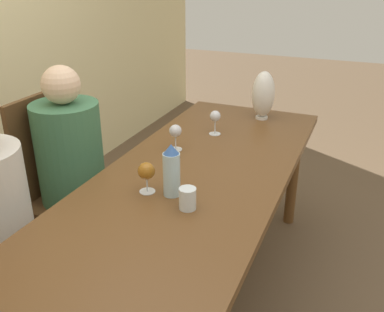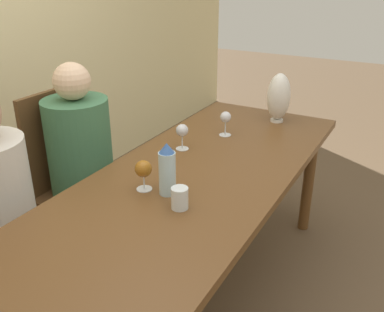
# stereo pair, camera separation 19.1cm
# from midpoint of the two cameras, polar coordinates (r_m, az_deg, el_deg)

# --- Properties ---
(dining_table) EXTENTS (2.44, 0.82, 0.76)m
(dining_table) POSITION_cam_midpoint_polar(r_m,az_deg,el_deg) (1.89, 1.09, -6.28)
(dining_table) COLOR brown
(dining_table) RESTS_ON ground_plane
(water_bottle) EXTENTS (0.07, 0.07, 0.23)m
(water_bottle) POSITION_cam_midpoint_polar(r_m,az_deg,el_deg) (1.76, -0.22, -1.90)
(water_bottle) COLOR #ADCCD6
(water_bottle) RESTS_ON dining_table
(water_tumbler) EXTENTS (0.07, 0.07, 0.09)m
(water_tumbler) POSITION_cam_midpoint_polar(r_m,az_deg,el_deg) (1.68, 1.61, -5.72)
(water_tumbler) COLOR silver
(water_tumbler) RESTS_ON dining_table
(vase) EXTENTS (0.14, 0.14, 0.30)m
(vase) POSITION_cam_midpoint_polar(r_m,az_deg,el_deg) (2.66, 13.53, 7.62)
(vase) COLOR silver
(vase) RESTS_ON dining_table
(wine_glass_0) EXTENTS (0.07, 0.07, 0.13)m
(wine_glass_0) POSITION_cam_midpoint_polar(r_m,az_deg,el_deg) (1.80, -3.50, -1.88)
(wine_glass_0) COLOR silver
(wine_glass_0) RESTS_ON dining_table
(wine_glass_1) EXTENTS (0.07, 0.07, 0.14)m
(wine_glass_1) POSITION_cam_midpoint_polar(r_m,az_deg,el_deg) (2.20, 1.15, 3.27)
(wine_glass_1) COLOR silver
(wine_glass_1) RESTS_ON dining_table
(wine_glass_4) EXTENTS (0.07, 0.07, 0.14)m
(wine_glass_4) POSITION_cam_midpoint_polar(r_m,az_deg,el_deg) (2.40, 6.79, 4.99)
(wine_glass_4) COLOR silver
(wine_glass_4) RESTS_ON dining_table
(chair_far) EXTENTS (0.44, 0.44, 1.03)m
(chair_far) POSITION_cam_midpoint_polar(r_m,az_deg,el_deg) (2.47, -13.50, -3.00)
(chair_far) COLOR brown
(chair_far) RESTS_ON ground_plane
(person_far) EXTENTS (0.34, 0.34, 1.20)m
(person_far) POSITION_cam_midpoint_polar(r_m,az_deg,el_deg) (2.36, -12.04, -1.26)
(person_far) COLOR #2D2D38
(person_far) RESTS_ON ground_plane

